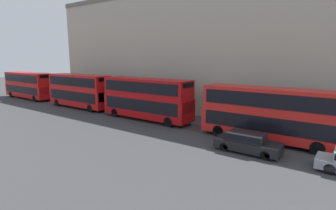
{
  "coord_description": "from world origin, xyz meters",
  "views": [
    {
      "loc": [
        -19.71,
        0.82,
        6.72
      ],
      "look_at": [
        0.48,
        15.41,
        2.18
      ],
      "focal_mm": 28.0,
      "sensor_mm": 36.0,
      "label": 1
    }
  ],
  "objects_px": {
    "car_hatchback": "(247,142)",
    "bus_second_in_queue": "(146,97)",
    "bus_leading": "(269,112)",
    "pedestrian": "(55,94)",
    "bus_third_in_queue": "(79,90)",
    "bus_trailing": "(29,84)"
  },
  "relations": [
    {
      "from": "bus_second_in_queue",
      "to": "car_hatchback",
      "type": "distance_m",
      "value": 12.93
    },
    {
      "from": "car_hatchback",
      "to": "bus_second_in_queue",
      "type": "bearing_deg",
      "value": 74.62
    },
    {
      "from": "bus_leading",
      "to": "bus_trailing",
      "type": "distance_m",
      "value": 38.21
    },
    {
      "from": "bus_second_in_queue",
      "to": "car_hatchback",
      "type": "xyz_separation_m",
      "value": [
        -3.4,
        -12.36,
        -1.73
      ]
    },
    {
      "from": "bus_third_in_queue",
      "to": "bus_trailing",
      "type": "distance_m",
      "value": 13.61
    },
    {
      "from": "bus_leading",
      "to": "bus_third_in_queue",
      "type": "xyz_separation_m",
      "value": [
        -0.0,
        24.6,
        0.06
      ]
    },
    {
      "from": "car_hatchback",
      "to": "pedestrian",
      "type": "xyz_separation_m",
      "value": [
        6.05,
        34.59,
        -0.01
      ]
    },
    {
      "from": "bus_second_in_queue",
      "to": "bus_trailing",
      "type": "height_order",
      "value": "bus_second_in_queue"
    },
    {
      "from": "bus_leading",
      "to": "bus_third_in_queue",
      "type": "height_order",
      "value": "bus_third_in_queue"
    },
    {
      "from": "bus_leading",
      "to": "bus_trailing",
      "type": "xyz_separation_m",
      "value": [
        0.0,
        38.21,
        -0.04
      ]
    },
    {
      "from": "car_hatchback",
      "to": "pedestrian",
      "type": "bearing_deg",
      "value": 80.08
    },
    {
      "from": "bus_leading",
      "to": "car_hatchback",
      "type": "bearing_deg",
      "value": 172.55
    },
    {
      "from": "bus_leading",
      "to": "bus_second_in_queue",
      "type": "xyz_separation_m",
      "value": [
        -0.0,
        12.8,
        0.08
      ]
    },
    {
      "from": "bus_leading",
      "to": "pedestrian",
      "type": "bearing_deg",
      "value": 85.68
    },
    {
      "from": "bus_trailing",
      "to": "car_hatchback",
      "type": "distance_m",
      "value": 37.95
    },
    {
      "from": "bus_trailing",
      "to": "bus_third_in_queue",
      "type": "bearing_deg",
      "value": -90.0
    },
    {
      "from": "bus_leading",
      "to": "bus_second_in_queue",
      "type": "height_order",
      "value": "bus_second_in_queue"
    },
    {
      "from": "bus_second_in_queue",
      "to": "car_hatchback",
      "type": "bearing_deg",
      "value": -105.38
    },
    {
      "from": "bus_leading",
      "to": "pedestrian",
      "type": "distance_m",
      "value": 35.18
    },
    {
      "from": "bus_third_in_queue",
      "to": "car_hatchback",
      "type": "bearing_deg",
      "value": -98.01
    },
    {
      "from": "pedestrian",
      "to": "bus_leading",
      "type": "bearing_deg",
      "value": -94.32
    },
    {
      "from": "bus_second_in_queue",
      "to": "pedestrian",
      "type": "relative_size",
      "value": 6.73
    }
  ]
}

